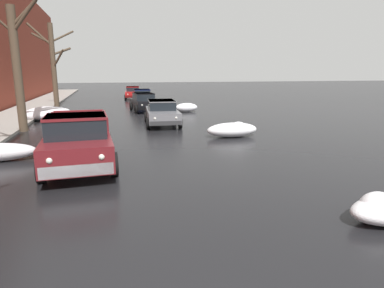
% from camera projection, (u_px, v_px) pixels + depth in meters
% --- Properties ---
extents(snow_bank_mid_block_left, '(2.84, 1.17, 0.85)m').
position_uv_depth(snow_bank_mid_block_left, '(48.00, 113.00, 21.14)').
color(snow_bank_mid_block_left, white).
rests_on(snow_bank_mid_block_left, ground).
extents(snow_bank_near_corner_right, '(2.46, 1.16, 0.73)m').
position_uv_depth(snow_bank_near_corner_right, '(234.00, 130.00, 15.49)').
color(snow_bank_near_corner_right, white).
rests_on(snow_bank_near_corner_right, ground).
extents(snow_bank_along_right_kerb, '(2.34, 1.43, 0.66)m').
position_uv_depth(snow_bank_along_right_kerb, '(44.00, 115.00, 20.86)').
color(snow_bank_along_right_kerb, white).
rests_on(snow_bank_along_right_kerb, ground).
extents(snow_bank_far_right_pile, '(1.74, 0.95, 0.68)m').
position_uv_depth(snow_bank_far_right_pile, '(185.00, 108.00, 25.27)').
color(snow_bank_far_right_pile, white).
rests_on(snow_bank_far_right_pile, ground).
extents(bare_tree_mid_block, '(2.67, 1.12, 6.69)m').
position_uv_depth(bare_tree_mid_block, '(18.00, 64.00, 16.27)').
color(bare_tree_mid_block, '#4C3D2D').
rests_on(bare_tree_mid_block, ground).
extents(bare_tree_far_down_block, '(3.65, 2.60, 7.10)m').
position_uv_depth(bare_tree_far_down_block, '(53.00, 61.00, 28.31)').
color(bare_tree_far_down_block, '#4C3D2D').
rests_on(bare_tree_far_down_block, ground).
extents(pickup_truck_maroon_approaching_near_lane, '(2.35, 5.13, 1.76)m').
position_uv_depth(pickup_truck_maroon_approaching_near_lane, '(78.00, 140.00, 10.48)').
color(pickup_truck_maroon_approaching_near_lane, maroon).
rests_on(pickup_truck_maroon_approaching_near_lane, ground).
extents(sedan_grey_parked_kerbside_close, '(2.19, 4.50, 1.42)m').
position_uv_depth(sedan_grey_parked_kerbside_close, '(162.00, 112.00, 19.00)').
color(sedan_grey_parked_kerbside_close, slate).
rests_on(sedan_grey_parked_kerbside_close, ground).
extents(sedan_black_parked_kerbside_mid, '(2.08, 4.06, 1.42)m').
position_uv_depth(sedan_black_parked_kerbside_mid, '(144.00, 102.00, 25.61)').
color(sedan_black_parked_kerbside_mid, black).
rests_on(sedan_black_parked_kerbside_mid, ground).
extents(sedan_darkblue_parked_far_down_block, '(2.06, 4.22, 1.42)m').
position_uv_depth(sedan_darkblue_parked_far_down_block, '(142.00, 96.00, 31.22)').
color(sedan_darkblue_parked_far_down_block, navy).
rests_on(sedan_darkblue_parked_far_down_block, ground).
extents(sedan_red_queued_behind_truck, '(2.12, 4.37, 1.42)m').
position_uv_depth(sedan_red_queued_behind_truck, '(133.00, 92.00, 37.45)').
color(sedan_red_queued_behind_truck, red).
rests_on(sedan_red_queued_behind_truck, ground).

